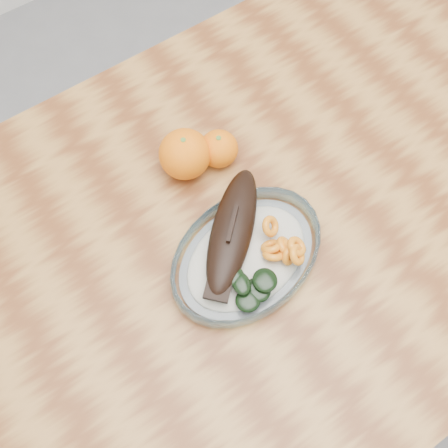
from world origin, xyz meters
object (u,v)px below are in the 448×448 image
object	(u,v)px
orange_left	(185,154)
plated_meal	(246,253)
orange_right	(219,149)
dining_table	(275,233)

from	to	relation	value
orange_left	plated_meal	bearing A→B (deg)	-93.56
orange_left	orange_right	bearing A→B (deg)	-16.92
plated_meal	orange_left	distance (m)	0.19
plated_meal	orange_left	size ratio (longest dim) A/B	6.30
plated_meal	orange_right	bearing A→B (deg)	60.40
orange_left	orange_right	world-z (taller)	orange_left
plated_meal	orange_right	distance (m)	0.18
dining_table	orange_left	size ratio (longest dim) A/B	14.45
dining_table	orange_right	xyz separation A→B (m)	(-0.03, 0.13, 0.13)
plated_meal	orange_left	world-z (taller)	orange_left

